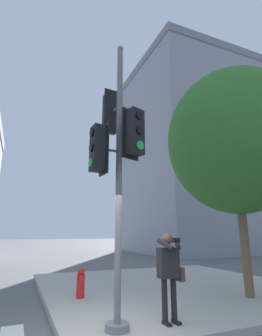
% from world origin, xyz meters
% --- Properties ---
extents(sidewalk_corner, '(8.00, 8.00, 0.16)m').
position_xyz_m(sidewalk_corner, '(3.50, 3.50, 0.08)').
color(sidewalk_corner, '#ADA89E').
rests_on(sidewalk_corner, ground_plane).
extents(traffic_signal_pole, '(0.96, 1.21, 5.68)m').
position_xyz_m(traffic_signal_pole, '(0.37, 0.24, 3.40)').
color(traffic_signal_pole, slate).
rests_on(traffic_signal_pole, sidewalk_corner).
extents(person_photographer, '(0.58, 0.54, 1.62)m').
position_xyz_m(person_photographer, '(1.50, 0.20, 1.13)').
color(person_photographer, black).
rests_on(person_photographer, sidewalk_corner).
extents(street_tree, '(3.97, 3.97, 6.51)m').
position_xyz_m(street_tree, '(4.47, 1.16, 4.48)').
color(street_tree, brown).
rests_on(street_tree, sidewalk_corner).
extents(fire_hydrant, '(0.21, 0.27, 0.73)m').
position_xyz_m(fire_hydrant, '(0.37, 2.81, 0.52)').
color(fire_hydrant, red).
rests_on(fire_hydrant, sidewalk_corner).
extents(building_right, '(12.76, 11.39, 19.47)m').
position_xyz_m(building_right, '(15.33, 17.26, 9.75)').
color(building_right, gray).
rests_on(building_right, ground_plane).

